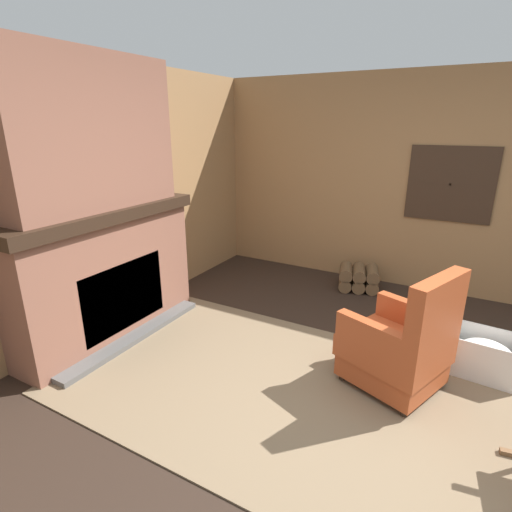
{
  "coord_description": "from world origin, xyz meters",
  "views": [
    {
      "loc": [
        0.49,
        -2.41,
        1.99
      ],
      "look_at": [
        -1.09,
        0.44,
        0.9
      ],
      "focal_mm": 28.0,
      "sensor_mm": 36.0,
      "label": 1
    }
  ],
  "objects_px": {
    "oil_lamp_vase": "(46,206)",
    "storage_case": "(145,190)",
    "laundry_basket": "(485,355)",
    "armchair": "(400,347)",
    "firewood_stack": "(359,278)",
    "decorative_plate_on_mantel": "(88,196)"
  },
  "relations": [
    {
      "from": "oil_lamp_vase",
      "to": "storage_case",
      "type": "bearing_deg",
      "value": 89.99
    },
    {
      "from": "storage_case",
      "to": "laundry_basket",
      "type": "bearing_deg",
      "value": 6.4
    },
    {
      "from": "armchair",
      "to": "firewood_stack",
      "type": "xyz_separation_m",
      "value": [
        -0.8,
        1.81,
        -0.21
      ]
    },
    {
      "from": "laundry_basket",
      "to": "storage_case",
      "type": "height_order",
      "value": "storage_case"
    },
    {
      "from": "laundry_basket",
      "to": "storage_case",
      "type": "distance_m",
      "value": 3.48
    },
    {
      "from": "firewood_stack",
      "to": "laundry_basket",
      "type": "relative_size",
      "value": 1.07
    },
    {
      "from": "oil_lamp_vase",
      "to": "decorative_plate_on_mantel",
      "type": "bearing_deg",
      "value": 92.73
    },
    {
      "from": "oil_lamp_vase",
      "to": "laundry_basket",
      "type": "bearing_deg",
      "value": 24.16
    },
    {
      "from": "armchair",
      "to": "firewood_stack",
      "type": "distance_m",
      "value": 1.99
    },
    {
      "from": "firewood_stack",
      "to": "storage_case",
      "type": "bearing_deg",
      "value": -138.72
    },
    {
      "from": "decorative_plate_on_mantel",
      "to": "storage_case",
      "type": "bearing_deg",
      "value": 88.31
    },
    {
      "from": "laundry_basket",
      "to": "oil_lamp_vase",
      "type": "height_order",
      "value": "oil_lamp_vase"
    },
    {
      "from": "firewood_stack",
      "to": "storage_case",
      "type": "xyz_separation_m",
      "value": [
        -1.87,
        -1.64,
        1.18
      ]
    },
    {
      "from": "armchair",
      "to": "laundry_basket",
      "type": "distance_m",
      "value": 0.82
    },
    {
      "from": "armchair",
      "to": "laundry_basket",
      "type": "relative_size",
      "value": 1.89
    },
    {
      "from": "firewood_stack",
      "to": "storage_case",
      "type": "relative_size",
      "value": 2.33
    },
    {
      "from": "oil_lamp_vase",
      "to": "decorative_plate_on_mantel",
      "type": "height_order",
      "value": "oil_lamp_vase"
    },
    {
      "from": "laundry_basket",
      "to": "decorative_plate_on_mantel",
      "type": "bearing_deg",
      "value": -162.34
    },
    {
      "from": "laundry_basket",
      "to": "armchair",
      "type": "bearing_deg",
      "value": -138.19
    },
    {
      "from": "decorative_plate_on_mantel",
      "to": "firewood_stack",
      "type": "bearing_deg",
      "value": 50.84
    },
    {
      "from": "laundry_basket",
      "to": "decorative_plate_on_mantel",
      "type": "height_order",
      "value": "decorative_plate_on_mantel"
    },
    {
      "from": "laundry_basket",
      "to": "oil_lamp_vase",
      "type": "distance_m",
      "value": 3.77
    }
  ]
}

